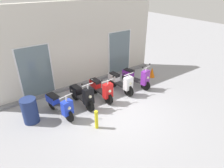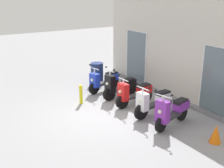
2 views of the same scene
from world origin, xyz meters
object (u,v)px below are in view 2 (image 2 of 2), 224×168
object	(u,v)px
scooter_black	(120,86)
scooter_red	(134,93)
curb_bollard	(81,94)
traffic_cone	(216,134)
trash_bin	(97,73)
scooter_purple	(172,111)
scooter_white	(154,102)
scooter_blue	(104,80)

from	to	relation	value
scooter_black	scooter_red	xyz separation A→B (m)	(0.91, 0.01, -0.01)
scooter_red	curb_bollard	world-z (taller)	scooter_red
traffic_cone	trash_bin	size ratio (longest dim) A/B	0.55
scooter_red	scooter_purple	xyz separation A→B (m)	(1.94, -0.04, 0.03)
scooter_white	curb_bollard	size ratio (longest dim) A/B	2.33
scooter_red	scooter_white	distance (m)	1.04
scooter_blue	traffic_cone	xyz separation A→B (m)	(5.20, 0.40, -0.20)
scooter_blue	trash_bin	bearing A→B (deg)	166.58
trash_bin	scooter_white	bearing A→B (deg)	-1.60
trash_bin	scooter_red	bearing A→B (deg)	-2.52
curb_bollard	scooter_blue	bearing A→B (deg)	117.40
traffic_cone	trash_bin	world-z (taller)	trash_bin
scooter_blue	traffic_cone	world-z (taller)	scooter_blue
scooter_blue	traffic_cone	distance (m)	5.22
scooter_black	curb_bollard	distance (m)	1.54
scooter_blue	trash_bin	world-z (taller)	scooter_blue
scooter_white	traffic_cone	distance (m)	2.29
scooter_blue	trash_bin	distance (m)	1.03
scooter_red	curb_bollard	bearing A→B (deg)	-127.33
scooter_white	traffic_cone	xyz separation A→B (m)	(2.27, 0.27, -0.22)
scooter_red	scooter_white	size ratio (longest dim) A/B	0.97
scooter_blue	scooter_red	size ratio (longest dim) A/B	0.99
scooter_blue	scooter_red	bearing A→B (deg)	3.36
scooter_black	curb_bollard	world-z (taller)	scooter_black
scooter_black	scooter_white	distance (m)	1.95
scooter_red	curb_bollard	xyz separation A→B (m)	(-1.16, -1.52, -0.12)
curb_bollard	scooter_purple	bearing A→B (deg)	25.57
scooter_red	trash_bin	bearing A→B (deg)	177.48
curb_bollard	scooter_red	bearing A→B (deg)	52.67
scooter_white	trash_bin	world-z (taller)	scooter_white
scooter_blue	curb_bollard	bearing A→B (deg)	-62.60
scooter_black	scooter_red	distance (m)	0.91
scooter_blue	scooter_white	distance (m)	2.94
scooter_black	scooter_red	world-z (taller)	scooter_black
scooter_black	scooter_white	world-z (taller)	scooter_black
scooter_black	scooter_purple	xyz separation A→B (m)	(2.85, -0.03, 0.02)
curb_bollard	trash_bin	size ratio (longest dim) A/B	0.75
scooter_red	scooter_blue	bearing A→B (deg)	-176.64
trash_bin	scooter_black	bearing A→B (deg)	-3.93
scooter_blue	scooter_black	size ratio (longest dim) A/B	0.99
scooter_red	scooter_white	world-z (taller)	scooter_red
scooter_purple	traffic_cone	xyz separation A→B (m)	(1.37, 0.32, -0.24)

